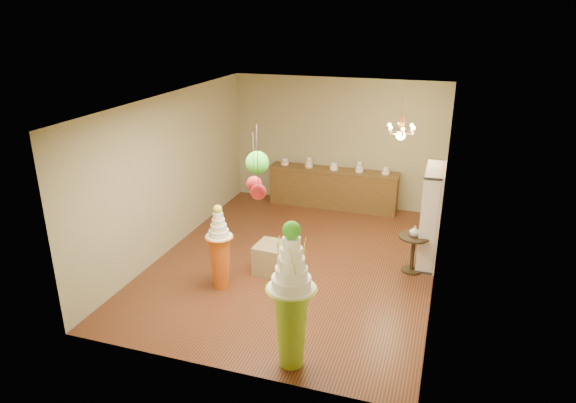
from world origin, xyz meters
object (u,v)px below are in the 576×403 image
(pedestal_orange, at_px, (220,255))
(round_table, at_px, (413,249))
(pedestal_green, at_px, (291,308))
(sideboard, at_px, (333,188))

(pedestal_orange, bearing_deg, round_table, 27.35)
(pedestal_green, distance_m, pedestal_orange, 2.35)
(pedestal_green, xyz_separation_m, round_table, (1.28, 3.12, -0.40))
(pedestal_orange, height_order, sideboard, pedestal_orange)
(pedestal_orange, bearing_deg, pedestal_green, -41.76)
(sideboard, bearing_deg, round_table, -52.11)
(pedestal_green, height_order, round_table, pedestal_green)
(pedestal_green, height_order, pedestal_orange, pedestal_green)
(pedestal_green, relative_size, sideboard, 0.68)
(sideboard, xyz_separation_m, round_table, (2.10, -2.70, -0.03))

